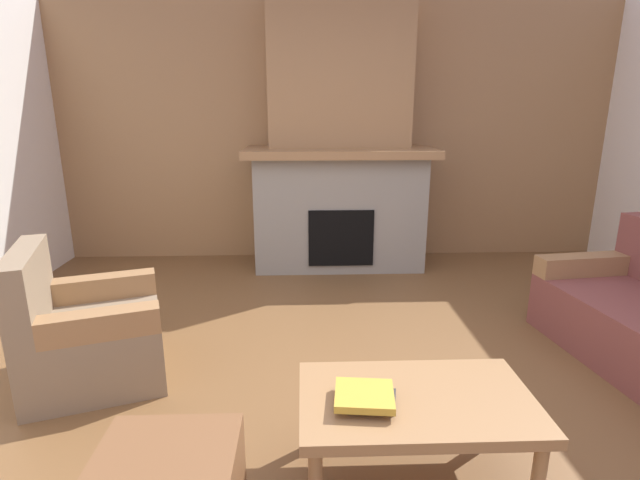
% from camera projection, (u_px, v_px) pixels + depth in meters
% --- Properties ---
extents(ground, '(9.00, 9.00, 0.00)m').
position_uv_depth(ground, '(372.00, 409.00, 2.68)').
color(ground, brown).
extents(wall_back_wood_panel, '(6.00, 0.12, 2.70)m').
position_uv_depth(wall_back_wood_panel, '(336.00, 133.00, 5.21)').
color(wall_back_wood_panel, '#997047').
rests_on(wall_back_wood_panel, ground).
extents(fireplace, '(1.90, 0.82, 2.70)m').
position_uv_depth(fireplace, '(339.00, 154.00, 4.90)').
color(fireplace, gray).
rests_on(fireplace, ground).
extents(armchair, '(0.96, 0.96, 0.85)m').
position_uv_depth(armchair, '(86.00, 334.00, 2.91)').
color(armchair, '#847056').
rests_on(armchair, ground).
extents(coffee_table, '(1.00, 0.60, 0.43)m').
position_uv_depth(coffee_table, '(416.00, 407.00, 2.07)').
color(coffee_table, '#997047').
rests_on(coffee_table, ground).
extents(book_stack_near_edge, '(0.28, 0.24, 0.06)m').
position_uv_depth(book_stack_near_edge, '(366.00, 397.00, 1.99)').
color(book_stack_near_edge, '#2D2D33').
rests_on(book_stack_near_edge, coffee_table).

